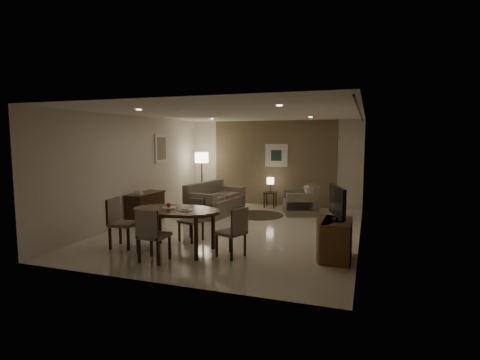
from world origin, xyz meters
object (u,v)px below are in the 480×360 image
at_px(tv_cabinet, 337,240).
at_px(floor_lamp, 202,179).
at_px(chair_near, 154,235).
at_px(chair_right, 231,232).
at_px(armchair, 300,200).
at_px(side_table, 270,200).
at_px(sofa, 216,199).
at_px(console_desk, 146,207).
at_px(dining_table, 176,230).
at_px(chair_far, 191,220).
at_px(chair_left, 124,223).

height_order(tv_cabinet, floor_lamp, floor_lamp).
distance_m(chair_near, floor_lamp, 5.64).
distance_m(chair_right, armchair, 4.26).
xyz_separation_m(chair_right, side_table, (-0.55, 5.00, -0.21)).
height_order(chair_right, armchair, chair_right).
relative_size(chair_near, side_table, 1.94).
relative_size(chair_right, sofa, 0.48).
bearing_deg(armchair, floor_lamp, -118.59).
bearing_deg(side_table, tv_cabinet, -62.32).
bearing_deg(console_desk, floor_lamp, 83.65).
height_order(tv_cabinet, dining_table, dining_table).
height_order(chair_far, armchair, chair_far).
distance_m(chair_near, sofa, 4.17).
bearing_deg(chair_right, side_table, -151.81).
bearing_deg(armchair, console_desk, -77.60).
bearing_deg(sofa, console_desk, 146.05).
relative_size(tv_cabinet, sofa, 0.47).
xyz_separation_m(armchair, side_table, (-1.07, 0.77, -0.18)).
bearing_deg(chair_far, chair_left, -124.97).
bearing_deg(side_table, sofa, -127.59).
distance_m(console_desk, side_table, 3.94).
relative_size(chair_near, chair_right, 1.03).
xyz_separation_m(console_desk, chair_left, (0.87, -2.10, 0.11)).
bearing_deg(chair_left, console_desk, 15.65).
xyz_separation_m(chair_far, chair_left, (-1.03, -0.86, 0.05)).
bearing_deg(chair_far, armchair, 79.68).
bearing_deg(dining_table, sofa, 100.63).
bearing_deg(chair_left, dining_table, -91.97).
distance_m(dining_table, chair_far, 0.77).
bearing_deg(chair_near, chair_right, -148.92).
height_order(side_table, floor_lamp, floor_lamp).
bearing_deg(sofa, dining_table, -161.93).
distance_m(console_desk, dining_table, 2.81).
height_order(console_desk, chair_near, chair_near).
distance_m(sofa, floor_lamp, 1.67).
height_order(chair_left, armchair, chair_left).
relative_size(console_desk, floor_lamp, 0.71).
xyz_separation_m(chair_left, floor_lamp, (-0.56, 4.86, 0.37)).
relative_size(console_desk, chair_near, 1.28).
height_order(tv_cabinet, armchair, armchair).
relative_size(chair_far, floor_lamp, 0.51).
xyz_separation_m(sofa, armchair, (2.26, 0.77, -0.03)).
bearing_deg(chair_far, tv_cabinet, 10.22).
relative_size(tv_cabinet, chair_left, 0.94).
bearing_deg(dining_table, chair_right, 2.34).
distance_m(sofa, armchair, 2.39).
relative_size(tv_cabinet, floor_lamp, 0.53).
relative_size(tv_cabinet, armchair, 0.96).
bearing_deg(console_desk, dining_table, -45.35).
relative_size(chair_far, chair_right, 0.96).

